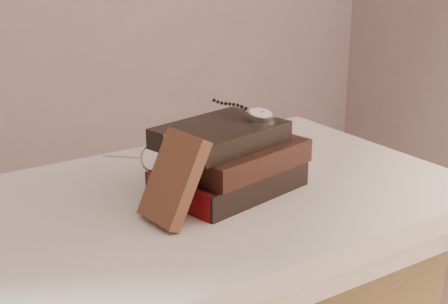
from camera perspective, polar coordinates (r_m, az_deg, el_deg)
table at (r=1.20m, az=-2.97°, el=-7.95°), size 1.00×0.60×0.75m
book_stack at (r=1.17m, az=0.46°, el=-0.69°), size 0.28×0.22×0.12m
journal at (r=1.04m, az=-4.41°, el=-2.34°), size 0.10×0.10×0.14m
pocket_watch at (r=1.19m, az=3.00°, el=3.35°), size 0.06×0.16×0.02m
eyeglasses at (r=1.17m, az=-5.56°, el=-0.17°), size 0.13×0.14×0.05m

